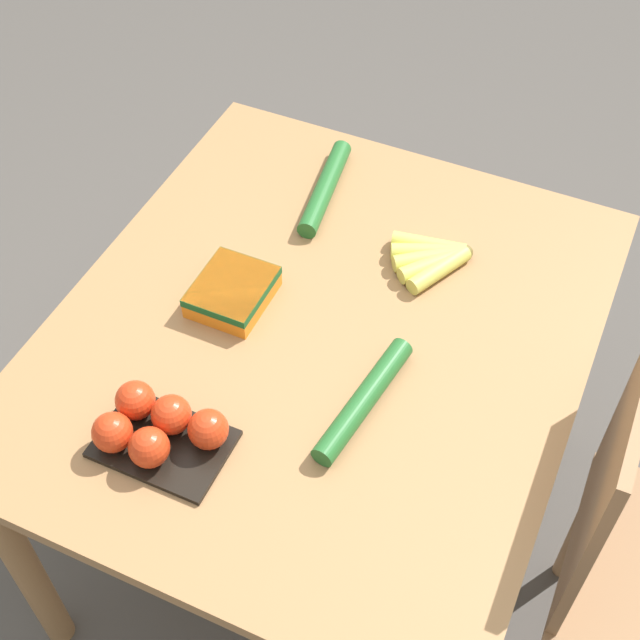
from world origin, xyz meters
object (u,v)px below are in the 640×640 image
(tomato_pack, at_px, (157,428))
(carrot_bag, at_px, (232,290))
(cucumber_far, at_px, (325,188))
(banana_bunch, at_px, (433,258))
(cucumber_near, at_px, (364,400))

(tomato_pack, relative_size, carrot_bag, 1.41)
(carrot_bag, distance_m, cucumber_far, 0.35)
(carrot_bag, bearing_deg, banana_bunch, 128.45)
(cucumber_near, bearing_deg, banana_bunch, -178.71)
(banana_bunch, height_order, cucumber_near, cucumber_near)
(cucumber_near, height_order, cucumber_far, same)
(banana_bunch, xyz_separation_m, carrot_bag, (0.25, -0.31, 0.01))
(cucumber_near, relative_size, cucumber_far, 1.00)
(tomato_pack, relative_size, cucumber_near, 0.79)
(banana_bunch, relative_size, carrot_bag, 1.05)
(carrot_bag, height_order, cucumber_far, carrot_bag)
(carrot_bag, bearing_deg, cucumber_far, 174.04)
(tomato_pack, bearing_deg, banana_bunch, 154.44)
(tomato_pack, distance_m, carrot_bag, 0.33)
(banana_bunch, distance_m, cucumber_far, 0.30)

